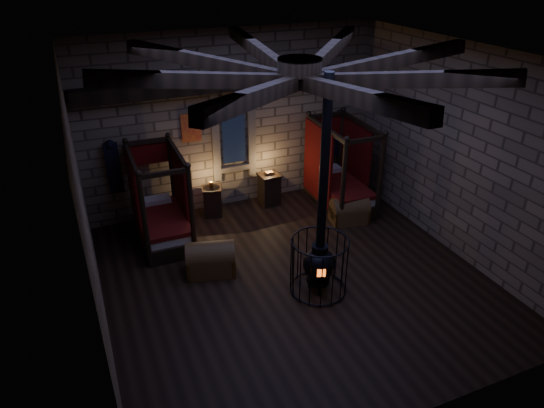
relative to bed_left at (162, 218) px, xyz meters
name	(u,v)px	position (x,y,z in m)	size (l,w,h in m)	color
room	(297,84)	(2.03, -2.35, 3.24)	(7.02, 7.02, 4.29)	black
bed_left	(162,218)	(0.00, 0.00, 0.00)	(1.04, 1.95, 2.02)	black
bed_right	(339,185)	(4.36, -0.06, 0.02)	(1.13, 2.04, 2.10)	black
trunk_left	(211,259)	(0.60, -1.64, -0.20)	(1.05, 0.81, 0.69)	brown
trunk_right	(349,211)	(4.15, -0.94, -0.22)	(0.93, 0.69, 0.62)	brown
nightstand_left	(212,201)	(1.31, 0.61, -0.13)	(0.53, 0.51, 0.88)	black
nightstand_right	(269,189)	(2.78, 0.63, -0.09)	(0.52, 0.50, 0.87)	black
stove	(319,261)	(2.28, -2.96, 0.14)	(1.06, 1.06, 4.05)	black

